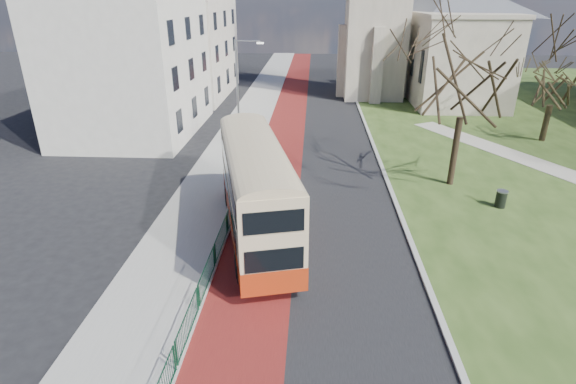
# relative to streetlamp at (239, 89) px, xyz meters

# --- Properties ---
(ground) EXTENTS (160.00, 160.00, 0.00)m
(ground) POSITION_rel_streetlamp_xyz_m (4.35, -18.00, -4.59)
(ground) COLOR black
(ground) RESTS_ON ground
(road_carriageway) EXTENTS (9.00, 120.00, 0.01)m
(road_carriageway) POSITION_rel_streetlamp_xyz_m (5.85, 2.00, -4.59)
(road_carriageway) COLOR black
(road_carriageway) RESTS_ON ground
(bus_lane) EXTENTS (3.40, 120.00, 0.01)m
(bus_lane) POSITION_rel_streetlamp_xyz_m (3.15, 2.00, -4.59)
(bus_lane) COLOR #591414
(bus_lane) RESTS_ON ground
(pavement_west) EXTENTS (4.00, 120.00, 0.12)m
(pavement_west) POSITION_rel_streetlamp_xyz_m (-0.65, 2.00, -4.53)
(pavement_west) COLOR gray
(pavement_west) RESTS_ON ground
(kerb_west) EXTENTS (0.25, 120.00, 0.13)m
(kerb_west) POSITION_rel_streetlamp_xyz_m (1.35, 2.00, -4.53)
(kerb_west) COLOR #999993
(kerb_west) RESTS_ON ground
(kerb_east) EXTENTS (0.25, 80.00, 0.13)m
(kerb_east) POSITION_rel_streetlamp_xyz_m (10.45, 4.00, -4.53)
(kerb_east) COLOR #999993
(kerb_east) RESTS_ON ground
(pedestrian_railing) EXTENTS (0.07, 24.00, 1.12)m
(pedestrian_railing) POSITION_rel_streetlamp_xyz_m (1.40, -14.00, -4.04)
(pedestrian_railing) COLOR #0E3E26
(pedestrian_railing) RESTS_ON ground
(street_block_near) EXTENTS (10.30, 14.30, 13.00)m
(street_block_near) POSITION_rel_streetlamp_xyz_m (-9.65, 4.00, 1.92)
(street_block_near) COLOR beige
(street_block_near) RESTS_ON ground
(street_block_far) EXTENTS (10.30, 16.30, 11.50)m
(street_block_far) POSITION_rel_streetlamp_xyz_m (-9.65, 20.00, 1.17)
(street_block_far) COLOR #BFB3A1
(street_block_far) RESTS_ON ground
(streetlamp) EXTENTS (2.13, 0.18, 8.00)m
(streetlamp) POSITION_rel_streetlamp_xyz_m (0.00, 0.00, 0.00)
(streetlamp) COLOR gray
(streetlamp) RESTS_ON pavement_west
(bus) EXTENTS (5.24, 11.54, 4.70)m
(bus) POSITION_rel_streetlamp_xyz_m (2.91, -14.19, -1.91)
(bus) COLOR #A32C0F
(bus) RESTS_ON ground
(winter_tree_near) EXTENTS (7.86, 7.86, 11.07)m
(winter_tree_near) POSITION_rel_streetlamp_xyz_m (14.36, -6.87, 3.12)
(winter_tree_near) COLOR black
(winter_tree_near) RESTS_ON grass_green
(winter_tree_far) EXTENTS (5.33, 5.33, 7.58)m
(winter_tree_far) POSITION_rel_streetlamp_xyz_m (24.47, 2.95, 0.69)
(winter_tree_far) COLOR #2E2617
(winter_tree_far) RESTS_ON grass_green
(litter_bin) EXTENTS (0.66, 0.66, 1.00)m
(litter_bin) POSITION_rel_streetlamp_xyz_m (16.24, -10.19, -4.05)
(litter_bin) COLOR black
(litter_bin) RESTS_ON grass_green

